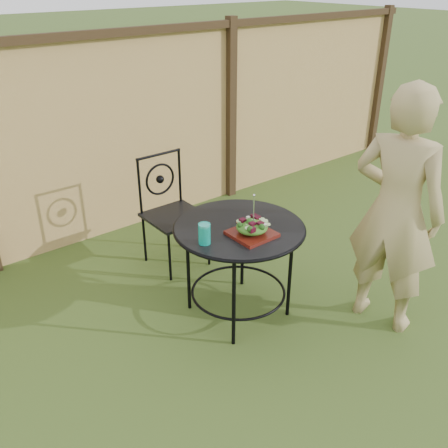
# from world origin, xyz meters

# --- Properties ---
(ground) EXTENTS (60.00, 60.00, 0.00)m
(ground) POSITION_xyz_m (0.00, 0.00, 0.00)
(ground) COLOR #274014
(ground) RESTS_ON ground
(fence) EXTENTS (8.00, 0.12, 1.90)m
(fence) POSITION_xyz_m (-0.00, 2.19, 0.95)
(fence) COLOR #E9BD73
(fence) RESTS_ON ground
(patio_table) EXTENTS (0.92, 0.92, 0.72)m
(patio_table) POSITION_xyz_m (-0.05, 0.41, 0.59)
(patio_table) COLOR black
(patio_table) RESTS_ON ground
(patio_chair) EXTENTS (0.46, 0.46, 0.95)m
(patio_chair) POSITION_xyz_m (-0.01, 1.34, 0.50)
(patio_chair) COLOR black
(patio_chair) RESTS_ON ground
(diner) EXTENTS (0.54, 0.71, 1.73)m
(diner) POSITION_xyz_m (0.72, -0.29, 0.87)
(diner) COLOR tan
(diner) RESTS_ON ground
(salad_plate) EXTENTS (0.27, 0.27, 0.02)m
(salad_plate) POSITION_xyz_m (-0.07, 0.25, 0.74)
(salad_plate) COLOR #46170A
(salad_plate) RESTS_ON patio_table
(salad) EXTENTS (0.21, 0.21, 0.08)m
(salad) POSITION_xyz_m (-0.07, 0.25, 0.79)
(salad) COLOR #235614
(salad) RESTS_ON salad_plate
(fork) EXTENTS (0.01, 0.01, 0.18)m
(fork) POSITION_xyz_m (-0.06, 0.25, 0.92)
(fork) COLOR silver
(fork) RESTS_ON salad
(drinking_glass) EXTENTS (0.08, 0.08, 0.14)m
(drinking_glass) POSITION_xyz_m (-0.38, 0.36, 0.79)
(drinking_glass) COLOR #0EA48F
(drinking_glass) RESTS_ON patio_table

